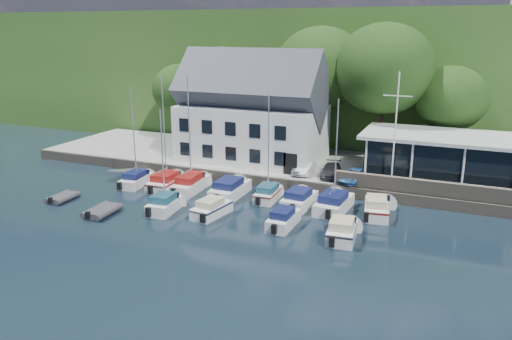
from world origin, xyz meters
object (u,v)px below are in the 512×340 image
at_px(boat_r1_3, 230,187).
at_px(boat_r2_2, 212,207).
at_px(car_blue, 354,175).
at_px(flagpole, 395,131).
at_px(harbor_building, 252,117).
at_px(boat_r2_1, 162,156).
at_px(car_dgrey, 331,170).
at_px(boat_r1_5, 299,198).
at_px(boat_r1_4, 268,152).
at_px(car_silver, 299,167).
at_px(boat_r2_3, 284,217).
at_px(car_white, 306,168).
at_px(boat_r1_2, 190,138).
at_px(club_pavilion, 439,157).
at_px(boat_r1_1, 165,138).
at_px(dinghy_1, 102,210).
at_px(boat_r1_0, 134,140).
at_px(dinghy_0, 63,197).
at_px(boat_r1_6, 336,153).
at_px(boat_r2_4, 342,229).
at_px(boat_r1_7, 377,206).

relative_size(boat_r1_3, boat_r2_2, 1.35).
distance_m(car_blue, flagpole, 5.28).
relative_size(harbor_building, boat_r2_1, 1.61).
bearing_deg(car_dgrey, car_blue, -25.24).
relative_size(harbor_building, car_blue, 4.14).
bearing_deg(boat_r1_3, car_blue, 27.56).
relative_size(car_blue, boat_r2_1, 0.39).
distance_m(boat_r1_5, boat_r2_2, 7.22).
bearing_deg(boat_r1_5, boat_r1_4, 172.95).
distance_m(car_silver, boat_r2_3, 10.61).
height_order(car_white, boat_r1_5, car_white).
height_order(car_white, boat_r1_2, boat_r1_2).
xyz_separation_m(club_pavilion, car_dgrey, (-8.94, -2.63, -1.49)).
xyz_separation_m(boat_r1_1, boat_r1_3, (6.13, 0.40, -3.89)).
relative_size(boat_r1_2, boat_r2_2, 1.88).
bearing_deg(car_dgrey, boat_r1_2, -160.06).
height_order(boat_r1_3, dinghy_1, boat_r1_3).
bearing_deg(boat_r1_3, flagpole, 20.42).
height_order(flagpole, boat_r2_1, flagpole).
bearing_deg(flagpole, car_white, 173.34).
height_order(car_silver, boat_r1_0, boat_r1_0).
relative_size(car_dgrey, dinghy_0, 1.38).
bearing_deg(boat_r1_6, boat_r1_4, -179.62).
distance_m(boat_r1_2, boat_r1_5, 10.90).
relative_size(car_white, flagpole, 0.35).
bearing_deg(dinghy_0, boat_r1_1, 43.13).
relative_size(boat_r1_2, boat_r2_1, 1.07).
xyz_separation_m(car_blue, boat_r2_4, (1.46, -10.35, -0.84)).
relative_size(flagpole, boat_r2_2, 1.88).
height_order(harbor_building, car_blue, harbor_building).
bearing_deg(boat_r1_2, club_pavilion, 19.25).
distance_m(car_dgrey, boat_r2_2, 12.47).
bearing_deg(boat_r2_1, car_dgrey, 40.76).
bearing_deg(boat_r2_1, dinghy_0, -178.85).
xyz_separation_m(harbor_building, boat_r1_7, (14.17, -8.74, -4.58)).
xyz_separation_m(flagpole, boat_r2_3, (-6.19, -9.54, -5.08)).
bearing_deg(boat_r2_1, boat_r1_2, 91.34).
bearing_deg(harbor_building, boat_r1_1, -115.01).
xyz_separation_m(flagpole, dinghy_1, (-19.96, -12.73, -5.42)).
bearing_deg(car_silver, car_dgrey, -10.80).
relative_size(club_pavilion, boat_r2_4, 2.60).
distance_m(car_dgrey, dinghy_1, 19.96).
bearing_deg(boat_r2_1, car_white, 47.80).
bearing_deg(boat_r2_4, dinghy_0, 176.93).
relative_size(car_silver, car_blue, 0.96).
distance_m(car_blue, boat_r1_7, 5.71).
distance_m(boat_r1_4, boat_r2_2, 6.73).
bearing_deg(boat_r1_7, club_pavilion, 55.23).
bearing_deg(car_blue, car_dgrey, 176.55).
xyz_separation_m(car_dgrey, boat_r2_2, (-6.57, -10.57, -0.86)).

